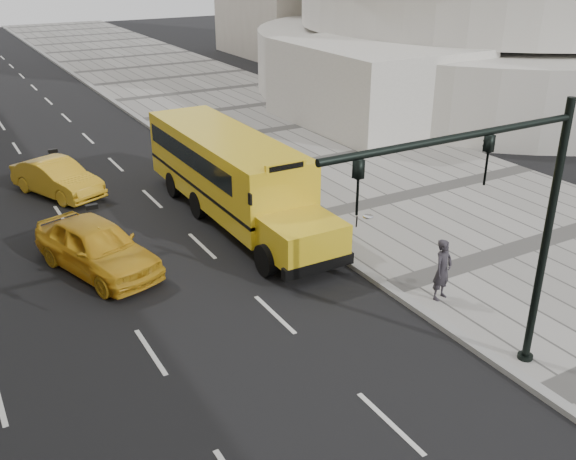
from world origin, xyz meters
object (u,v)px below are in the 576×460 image
pedestrian (443,270)px  taxi_near (97,246)px  school_bus (229,169)px  taxi_far (57,178)px  traffic_signal (506,218)px

pedestrian → taxi_near: bearing=124.6°
school_bus → taxi_far: size_ratio=2.68×
school_bus → taxi_near: 5.87m
school_bus → taxi_near: bearing=-159.1°
school_bus → taxi_near: (-5.41, -2.07, -0.95)m
pedestrian → taxi_far: bearing=103.2°
taxi_far → pedestrian: (7.37, -14.05, 0.33)m
taxi_near → school_bus: bearing=3.3°
school_bus → traffic_signal: traffic_signal is taller
taxi_far → traffic_signal: size_ratio=0.67×
pedestrian → school_bus: bearing=90.3°
school_bus → taxi_far: school_bus is taller
school_bus → taxi_near: size_ratio=2.40×
school_bus → taxi_near: school_bus is taller
taxi_far → pedestrian: size_ratio=2.43×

